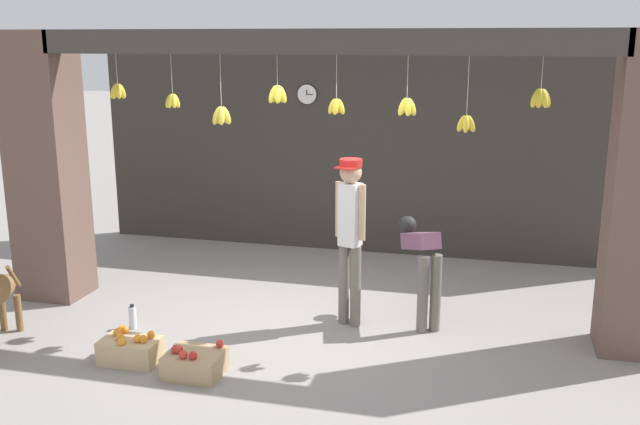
{
  "coord_description": "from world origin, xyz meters",
  "views": [
    {
      "loc": [
        1.77,
        -6.59,
        2.92
      ],
      "look_at": [
        0.0,
        0.43,
        1.14
      ],
      "focal_mm": 40.0,
      "sensor_mm": 36.0,
      "label": 1
    }
  ],
  "objects_px": {
    "fruit_crate_oranges": "(131,349)",
    "worker_stooping": "(422,259)",
    "wall_clock": "(307,94)",
    "water_bottle": "(133,317)",
    "fruit_crate_apples": "(195,363)",
    "shopkeeper": "(350,228)"
  },
  "relations": [
    {
      "from": "wall_clock",
      "to": "worker_stooping",
      "type": "bearing_deg",
      "value": -51.97
    },
    {
      "from": "shopkeeper",
      "to": "fruit_crate_apples",
      "type": "bearing_deg",
      "value": 71.72
    },
    {
      "from": "fruit_crate_apples",
      "to": "worker_stooping",
      "type": "bearing_deg",
      "value": 42.96
    },
    {
      "from": "worker_stooping",
      "to": "fruit_crate_oranges",
      "type": "bearing_deg",
      "value": -175.86
    },
    {
      "from": "fruit_crate_oranges",
      "to": "wall_clock",
      "type": "distance_m",
      "value": 4.52
    },
    {
      "from": "shopkeeper",
      "to": "water_bottle",
      "type": "bearing_deg",
      "value": 35.42
    },
    {
      "from": "wall_clock",
      "to": "water_bottle",
      "type": "bearing_deg",
      "value": -106.95
    },
    {
      "from": "shopkeeper",
      "to": "wall_clock",
      "type": "relative_size",
      "value": 6.33
    },
    {
      "from": "fruit_crate_oranges",
      "to": "wall_clock",
      "type": "height_order",
      "value": "wall_clock"
    },
    {
      "from": "shopkeeper",
      "to": "fruit_crate_oranges",
      "type": "bearing_deg",
      "value": 56.25
    },
    {
      "from": "fruit_crate_oranges",
      "to": "water_bottle",
      "type": "xyz_separation_m",
      "value": [
        -0.37,
        0.72,
        -0.0
      ]
    },
    {
      "from": "fruit_crate_oranges",
      "to": "worker_stooping",
      "type": "bearing_deg",
      "value": 32.62
    },
    {
      "from": "fruit_crate_oranges",
      "to": "fruit_crate_apples",
      "type": "bearing_deg",
      "value": -7.72
    },
    {
      "from": "fruit_crate_apples",
      "to": "wall_clock",
      "type": "height_order",
      "value": "wall_clock"
    },
    {
      "from": "water_bottle",
      "to": "fruit_crate_apples",
      "type": "bearing_deg",
      "value": -37.77
    },
    {
      "from": "fruit_crate_apples",
      "to": "wall_clock",
      "type": "bearing_deg",
      "value": 90.81
    },
    {
      "from": "shopkeeper",
      "to": "fruit_crate_oranges",
      "type": "height_order",
      "value": "shopkeeper"
    },
    {
      "from": "worker_stooping",
      "to": "fruit_crate_oranges",
      "type": "relative_size",
      "value": 1.96
    },
    {
      "from": "water_bottle",
      "to": "wall_clock",
      "type": "xyz_separation_m",
      "value": [
        0.99,
        3.25,
        2.05
      ]
    },
    {
      "from": "fruit_crate_apples",
      "to": "water_bottle",
      "type": "relative_size",
      "value": 1.89
    },
    {
      "from": "fruit_crate_apples",
      "to": "wall_clock",
      "type": "relative_size",
      "value": 1.77
    },
    {
      "from": "water_bottle",
      "to": "wall_clock",
      "type": "distance_m",
      "value": 3.97
    }
  ]
}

